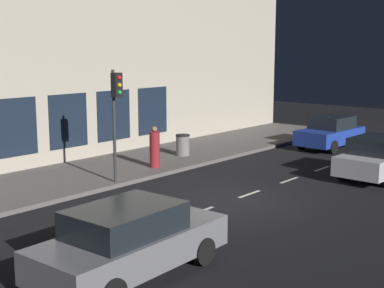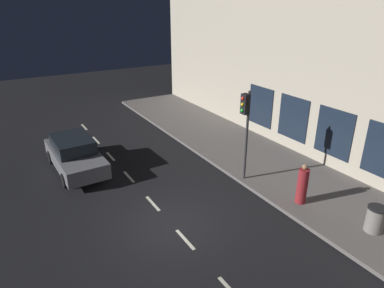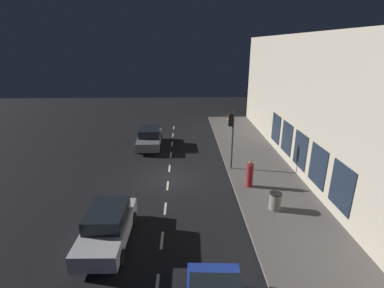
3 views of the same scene
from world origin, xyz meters
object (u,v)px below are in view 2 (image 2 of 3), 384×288
Objects in this scene: parked_car_2 at (75,154)px; pedestrian_0 at (302,185)px; trash_bin at (375,219)px; traffic_light at (246,117)px.

pedestrian_0 reaches higher than parked_car_2.
pedestrian_0 is at bearing 106.63° from trash_bin.
traffic_light is 8.18m from parked_car_2.
parked_car_2 is 10.30m from pedestrian_0.
pedestrian_0 is (6.80, -7.74, 0.11)m from parked_car_2.
traffic_light reaches higher than parked_car_2.
traffic_light is 4.24× the size of trash_bin.
parked_car_2 reaches higher than trash_bin.
pedestrian_0 reaches higher than trash_bin.
traffic_light is at bearing 138.33° from parked_car_2.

